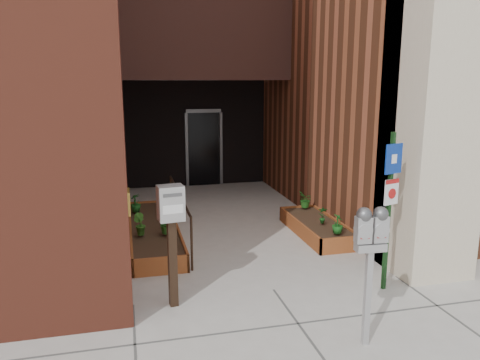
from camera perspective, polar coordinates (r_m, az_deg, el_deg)
ground at (r=7.01m, az=4.12°, el=-13.21°), size 80.00×80.00×0.00m
architecture at (r=13.20m, az=-6.20°, el=20.63°), size 20.00×14.60×10.00m
planter_left at (r=9.19m, az=-10.47°, el=-6.28°), size 0.90×3.60×0.30m
planter_right at (r=9.41m, az=9.33°, el=-5.79°), size 0.80×2.20×0.30m
handrail at (r=9.01m, az=-7.43°, el=-2.48°), size 0.04×3.34×0.90m
parking_meter at (r=5.38m, az=15.67°, el=-6.99°), size 0.37×0.18×1.64m
sign_post at (r=6.88m, az=17.85°, el=-1.77°), size 0.30×0.12×2.30m
payment_dropbox at (r=6.18m, az=-8.39°, el=-4.88°), size 0.36×0.29×1.66m
shrub_left_a at (r=8.50m, az=-8.94°, el=-5.23°), size 0.47×0.47×0.37m
shrub_left_b at (r=8.49m, az=-12.16°, el=-5.29°), size 0.31×0.31×0.39m
shrub_left_c at (r=10.00m, az=-12.61°, el=-2.73°), size 0.30×0.30×0.38m
shrub_left_d at (r=9.89m, az=-9.64°, el=-2.93°), size 0.24×0.24×0.33m
shrub_right_a at (r=8.58m, az=11.81°, el=-5.25°), size 0.25×0.25×0.35m
shrub_right_b at (r=9.11m, az=10.05°, el=-4.22°), size 0.22×0.22×0.33m
shrub_right_c at (r=10.16m, az=7.99°, el=-2.39°), size 0.40×0.40×0.36m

